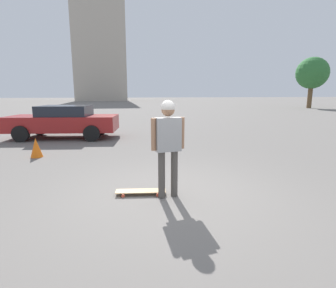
% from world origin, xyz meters
% --- Properties ---
extents(ground_plane, '(220.00, 220.00, 0.00)m').
position_xyz_m(ground_plane, '(0.00, 0.00, 0.00)').
color(ground_plane, slate).
extents(person, '(0.60, 0.26, 1.73)m').
position_xyz_m(person, '(0.00, 0.00, 1.08)').
color(person, '#4C4742').
rests_on(person, ground_plane).
extents(skateboard, '(0.94, 0.37, 0.07)m').
position_xyz_m(skateboard, '(0.48, -0.20, 0.06)').
color(skateboard, tan).
rests_on(skateboard, ground_plane).
extents(car_parked_near, '(4.53, 2.36, 1.34)m').
position_xyz_m(car_parked_near, '(3.07, -7.02, 0.71)').
color(car_parked_near, maroon).
rests_on(car_parked_near, ground_plane).
extents(building_block_distant, '(12.09, 12.98, 26.21)m').
position_xyz_m(building_block_distant, '(4.69, -66.18, 13.11)').
color(building_block_distant, '#B2A899').
rests_on(building_block_distant, ground_plane).
extents(tree_distant, '(3.80, 3.80, 6.16)m').
position_xyz_m(tree_distant, '(-22.62, -24.84, 4.22)').
color(tree_distant, brown).
rests_on(tree_distant, ground_plane).
extents(traffic_cone, '(0.34, 0.34, 0.57)m').
position_xyz_m(traffic_cone, '(3.23, -3.65, 0.28)').
color(traffic_cone, orange).
rests_on(traffic_cone, ground_plane).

